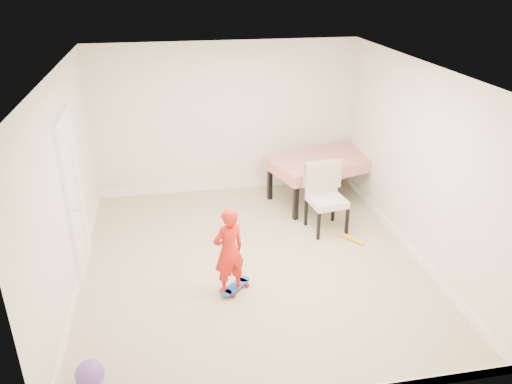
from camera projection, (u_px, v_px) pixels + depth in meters
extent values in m
plane|color=tan|center=(251.00, 262.00, 6.83)|extent=(5.00, 5.00, 0.00)
cube|color=white|center=(251.00, 71.00, 5.75)|extent=(4.50, 5.00, 0.04)
cube|color=silver|center=(226.00, 119.00, 8.50)|extent=(4.50, 0.04, 2.60)
cube|color=silver|center=(304.00, 288.00, 4.07)|extent=(4.50, 0.04, 2.60)
cube|color=silver|center=(66.00, 187.00, 5.92)|extent=(0.04, 5.00, 2.60)
cube|color=silver|center=(415.00, 162.00, 6.65)|extent=(0.04, 5.00, 2.60)
cube|color=white|center=(74.00, 197.00, 6.30)|extent=(0.11, 0.94, 2.11)
cube|color=white|center=(228.00, 185.00, 9.03)|extent=(4.50, 0.02, 0.12)
cube|color=white|center=(81.00, 275.00, 6.43)|extent=(0.02, 5.00, 0.12)
cube|color=white|center=(405.00, 243.00, 7.17)|extent=(0.02, 5.00, 0.12)
imported|color=red|center=(229.00, 254.00, 5.95)|extent=(0.48, 0.41, 1.13)
sphere|color=#754BB5|center=(90.00, 374.00, 4.76)|extent=(0.28, 0.28, 0.28)
cylinder|color=yellow|center=(352.00, 239.00, 7.32)|extent=(0.26, 0.37, 0.06)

